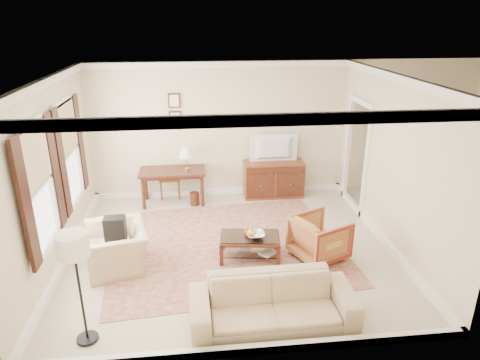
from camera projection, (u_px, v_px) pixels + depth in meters
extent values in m
cube|color=beige|center=(230.00, 249.00, 7.37)|extent=(5.50, 5.00, 0.01)
cube|color=white|center=(229.00, 78.00, 6.32)|extent=(5.50, 5.00, 0.01)
cube|color=beige|center=(220.00, 131.00, 9.16)|extent=(5.50, 0.01, 2.90)
cube|color=beige|center=(250.00, 249.00, 4.53)|extent=(5.50, 0.01, 2.90)
cube|color=beige|center=(52.00, 176.00, 6.56)|extent=(0.01, 5.00, 2.90)
cube|color=beige|center=(394.00, 164.00, 7.12)|extent=(0.01, 5.00, 2.90)
cube|color=beige|center=(429.00, 209.00, 8.87)|extent=(3.00, 2.70, 0.01)
cube|color=maroon|center=(225.00, 245.00, 7.47)|extent=(4.20, 3.70, 0.01)
cube|color=#502516|center=(172.00, 171.00, 8.91)|extent=(1.36, 0.68, 0.05)
cylinder|color=#502516|center=(143.00, 194.00, 8.74)|extent=(0.07, 0.07, 0.70)
cylinder|color=#502516|center=(202.00, 191.00, 8.86)|extent=(0.07, 0.07, 0.70)
cylinder|color=#502516|center=(146.00, 184.00, 9.23)|extent=(0.07, 0.07, 0.70)
cylinder|color=#502516|center=(202.00, 182.00, 9.35)|extent=(0.07, 0.07, 0.70)
cube|color=brown|center=(273.00, 179.00, 9.40)|extent=(1.30, 0.50, 0.80)
imported|color=black|center=(275.00, 140.00, 9.06)|extent=(0.98, 0.56, 0.13)
cube|color=#502516|center=(250.00, 238.00, 6.97)|extent=(1.03, 0.68, 0.04)
cube|color=silver|center=(250.00, 236.00, 6.96)|extent=(0.96, 0.62, 0.01)
cube|color=silver|center=(250.00, 250.00, 7.05)|extent=(0.94, 0.59, 0.02)
cube|color=#502516|center=(222.00, 256.00, 6.81)|extent=(0.07, 0.07, 0.37)
cube|color=#502516|center=(278.00, 256.00, 6.79)|extent=(0.07, 0.07, 0.37)
cube|color=#502516|center=(223.00, 240.00, 7.28)|extent=(0.07, 0.07, 0.37)
cube|color=#502516|center=(276.00, 241.00, 7.26)|extent=(0.07, 0.07, 0.37)
imported|color=silver|center=(256.00, 234.00, 6.90)|extent=(0.42, 0.42, 0.10)
imported|color=brown|center=(238.00, 246.00, 7.14)|extent=(0.28, 0.09, 0.38)
imported|color=brown|center=(264.00, 250.00, 7.02)|extent=(0.20, 0.24, 0.38)
imported|color=maroon|center=(320.00, 236.00, 6.97)|extent=(0.98, 1.01, 0.80)
imported|color=tan|center=(116.00, 241.00, 6.71)|extent=(0.89, 1.16, 0.90)
cube|color=black|center=(115.00, 226.00, 6.64)|extent=(0.24, 0.33, 0.40)
imported|color=tan|center=(273.00, 296.00, 5.45)|extent=(2.14, 0.66, 0.83)
cylinder|color=black|center=(88.00, 338.00, 5.30)|extent=(0.26, 0.26, 0.04)
cylinder|color=black|center=(81.00, 297.00, 5.08)|extent=(0.03, 0.03, 1.24)
cylinder|color=silver|center=(73.00, 245.00, 4.82)|extent=(0.37, 0.37, 0.28)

